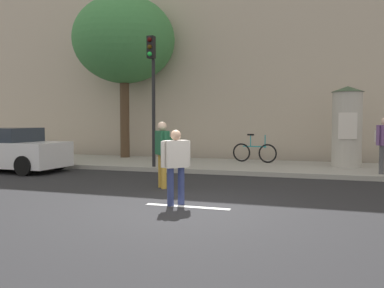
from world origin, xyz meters
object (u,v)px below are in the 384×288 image
(pedestrian_in_dark_shirt, at_px, (176,161))
(pedestrian_in_light_jacket, at_px, (384,140))
(pedestrian_near_pole, at_px, (163,148))
(bicycle_leaning, at_px, (254,152))
(poster_column, at_px, (347,126))
(traffic_light, at_px, (152,80))
(street_tree, at_px, (124,40))
(parked_car_blue, at_px, (6,150))

(pedestrian_in_dark_shirt, distance_m, pedestrian_in_light_jacket, 7.26)
(pedestrian_near_pole, relative_size, bicycle_leaning, 0.99)
(poster_column, xyz_separation_m, pedestrian_in_light_jacket, (0.98, -1.75, -0.39))
(bicycle_leaning, bearing_deg, traffic_light, -139.39)
(pedestrian_in_dark_shirt, relative_size, pedestrian_near_pole, 0.91)
(traffic_light, relative_size, bicycle_leaning, 2.55)
(street_tree, xyz_separation_m, pedestrian_near_pole, (4.34, -6.31, -4.17))
(poster_column, relative_size, pedestrian_in_light_jacket, 1.63)
(pedestrian_in_light_jacket, bearing_deg, pedestrian_in_dark_shirt, -129.55)
(street_tree, height_order, parked_car_blue, street_tree)
(traffic_light, xyz_separation_m, pedestrian_in_light_jacket, (7.39, 0.42, -1.97))
(bicycle_leaning, distance_m, parked_car_blue, 9.04)
(pedestrian_in_dark_shirt, xyz_separation_m, pedestrian_in_light_jacket, (4.62, 5.60, 0.25))
(street_tree, bearing_deg, pedestrian_in_dark_shirt, -56.79)
(pedestrian_in_dark_shirt, distance_m, pedestrian_near_pole, 2.25)
(street_tree, bearing_deg, bicycle_leaning, -4.44)
(traffic_light, bearing_deg, parked_car_blue, -163.34)
(pedestrian_in_dark_shirt, height_order, parked_car_blue, pedestrian_in_dark_shirt)
(bicycle_leaning, bearing_deg, street_tree, 175.56)
(poster_column, relative_size, street_tree, 0.40)
(bicycle_leaning, height_order, parked_car_blue, parked_car_blue)
(poster_column, xyz_separation_m, pedestrian_near_pole, (-4.72, -5.38, -0.52))
(poster_column, bearing_deg, pedestrian_in_dark_shirt, -116.37)
(street_tree, xyz_separation_m, parked_car_blue, (-2.28, -4.58, -4.48))
(bicycle_leaning, bearing_deg, pedestrian_near_pole, -103.60)
(pedestrian_in_light_jacket, height_order, bicycle_leaning, pedestrian_in_light_jacket)
(poster_column, xyz_separation_m, pedestrian_in_dark_shirt, (-3.64, -7.35, -0.64))
(pedestrian_in_dark_shirt, height_order, pedestrian_near_pole, pedestrian_near_pole)
(traffic_light, bearing_deg, pedestrian_near_pole, -62.32)
(street_tree, xyz_separation_m, bicycle_leaning, (5.76, -0.45, -4.67))
(street_tree, relative_size, pedestrian_near_pole, 4.01)
(poster_column, distance_m, bicycle_leaning, 3.50)
(poster_column, relative_size, parked_car_blue, 0.64)
(poster_column, xyz_separation_m, bicycle_leaning, (-3.30, 0.49, -1.03))
(parked_car_blue, bearing_deg, pedestrian_in_light_jacket, 8.76)
(traffic_light, height_order, pedestrian_in_dark_shirt, traffic_light)
(traffic_light, height_order, pedestrian_near_pole, traffic_light)
(pedestrian_in_dark_shirt, distance_m, bicycle_leaning, 7.85)
(street_tree, bearing_deg, pedestrian_near_pole, -55.49)
(traffic_light, relative_size, pedestrian_in_dark_shirt, 2.85)
(pedestrian_in_dark_shirt, bearing_deg, pedestrian_near_pole, 118.79)
(poster_column, xyz_separation_m, parked_car_blue, (-11.34, -3.65, -0.84))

